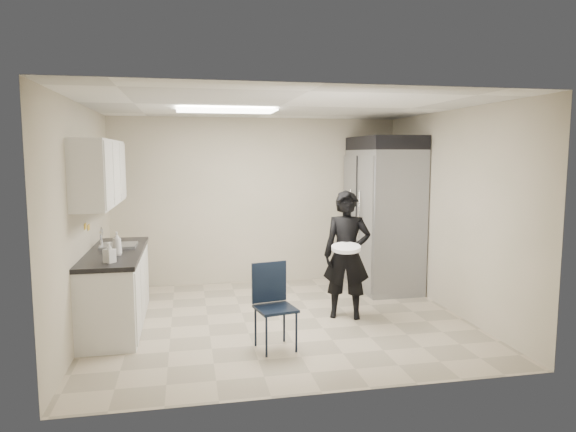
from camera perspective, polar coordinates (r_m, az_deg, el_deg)
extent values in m
plane|color=#B1A38B|center=(6.46, -0.85, -11.50)|extent=(4.50, 4.50, 0.00)
plane|color=white|center=(6.16, -0.90, 12.13)|extent=(4.50, 4.50, 0.00)
plane|color=#BFB39E|center=(8.14, -3.42, 1.68)|extent=(4.50, 0.00, 4.50)
plane|color=#BFB39E|center=(6.18, -21.85, -0.46)|extent=(0.00, 4.00, 4.00)
plane|color=#BFB39E|center=(6.94, 17.72, 0.46)|extent=(0.00, 4.00, 4.00)
cube|color=white|center=(6.47, -6.89, 11.56)|extent=(1.20, 0.60, 0.02)
cube|color=silver|center=(6.49, -18.55, -7.82)|extent=(0.60, 1.90, 0.86)
cube|color=black|center=(6.39, -18.71, -3.87)|extent=(0.64, 1.95, 0.05)
cube|color=gray|center=(6.64, -18.26, -3.60)|extent=(0.42, 0.40, 0.14)
cylinder|color=silver|center=(6.64, -20.02, -2.35)|extent=(0.02, 0.02, 0.24)
cube|color=silver|center=(6.31, -20.17, 4.53)|extent=(0.35, 1.80, 0.75)
cube|color=black|center=(7.46, -19.25, 3.30)|extent=(0.22, 0.30, 0.35)
cube|color=yellow|center=(6.29, -21.60, -1.07)|extent=(0.00, 0.12, 0.07)
cube|color=yellow|center=(6.49, -21.27, -1.18)|extent=(0.00, 0.12, 0.07)
cube|color=gray|center=(7.93, 10.54, -0.38)|extent=(0.80, 1.35, 2.10)
cube|color=black|center=(7.87, 10.73, 7.95)|extent=(0.80, 1.35, 0.20)
cube|color=black|center=(5.43, -1.39, -10.26)|extent=(0.46, 0.46, 0.87)
imported|color=black|center=(6.43, 6.55, -4.31)|extent=(0.68, 0.57, 1.59)
cylinder|color=white|center=(6.16, 6.47, -3.55)|extent=(0.45, 0.45, 0.04)
imported|color=silver|center=(6.05, -18.47, -2.92)|extent=(0.12, 0.12, 0.27)
imported|color=#B4B5C1|center=(5.68, -19.23, -3.83)|extent=(0.14, 0.14, 0.22)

